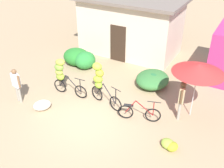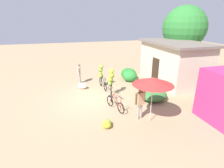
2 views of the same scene
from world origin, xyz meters
name	(u,v)px [view 2 (image 2 of 2)]	position (x,y,z in m)	size (l,w,h in m)	color
ground_plane	(93,99)	(0.00, 0.00, 0.00)	(60.00, 60.00, 0.00)	tan
building_low	(173,62)	(-1.50, 6.62, 1.60)	(5.82, 3.47, 3.17)	beige
tree_behind_building	(184,28)	(-3.54, 8.80, 4.01)	(3.69, 3.69, 5.88)	brown
hedge_bush_front_left	(129,74)	(-3.19, 3.64, 0.45)	(1.49, 1.23, 0.90)	#27792A
hedge_bush_front_right	(130,76)	(-2.57, 3.53, 0.44)	(1.05, 1.14, 0.88)	#2C8436
hedge_bush_mid	(153,95)	(1.16, 3.56, 0.34)	(1.48, 1.71, 0.68)	#357236
hedge_bush_by_door	(152,95)	(1.21, 3.47, 0.34)	(0.90, 0.74, 0.69)	#266737
market_umbrella	(153,81)	(3.32, 2.22, 2.08)	(1.90, 1.90, 2.26)	beige
bicycle_leftmost	(101,74)	(-2.02, 1.03, 0.99)	(1.70, 0.43, 1.66)	black
bicycle_near_pile	(111,80)	(-0.25, 1.26, 1.05)	(1.70, 0.63, 1.77)	black
bicycle_center_loaded	(115,104)	(1.68, 0.94, 0.34)	(1.58, 0.55, 0.92)	black
banana_pile_on_ground	(107,124)	(3.21, 0.06, 0.15)	(0.73, 0.61, 0.31)	#93B03D
produce_sack	(82,86)	(-2.00, -0.39, 0.22)	(0.70, 0.44, 0.44)	silver
person_vendor	(140,101)	(2.97, 1.81, 1.00)	(0.28, 0.57, 1.64)	gray
person_bystander	(79,72)	(-3.26, -0.40, 0.93)	(0.57, 0.29, 1.54)	gray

